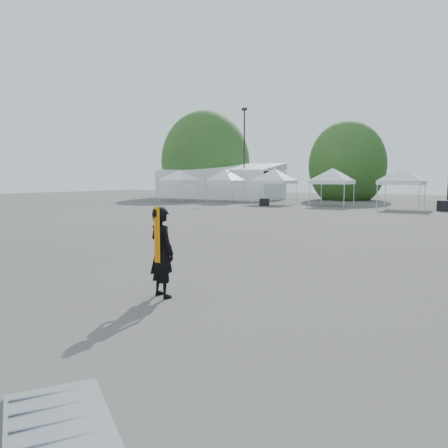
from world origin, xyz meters
The scene contains 14 objects.
ground centered at (0.00, 0.00, 0.00)m, with size 120.00×120.00×0.00m, color #474442.
marquee centered at (-22.00, 35.00, 1.97)m, with size 15.00×6.25×4.23m.
light_pole_west centered at (-18.00, 34.00, 5.77)m, with size 0.60×0.25×10.30m.
tree_far_w centered at (-26.00, 38.00, 4.54)m, with size 4.80×4.80×7.30m.
tree_mid_w centered at (-8.00, 40.00, 3.93)m, with size 4.16×4.16×6.33m.
tent_a centered at (-22.01, 27.18, 3.06)m, with size 4.57×4.57×3.88m.
tent_b centered at (-16.70, 27.87, 3.06)m, with size 4.05×4.05×3.88m.
tent_c centered at (-11.45, 28.15, 3.06)m, with size 4.74×4.74×3.88m.
tent_d centered at (-5.89, 28.23, 3.06)m, with size 4.57×4.57×3.88m.
tent_e centered at (0.03, 27.35, 3.06)m, with size 4.63×4.63×3.88m.
man centered at (0.53, -2.88, 0.94)m, with size 0.79×0.64×1.87m.
barrier_mid centered at (2.86, -7.21, 0.03)m, with size 2.20×1.89×0.06m.
crate_west centered at (-10.93, 24.96, 0.33)m, with size 0.84×0.65×0.65m, color black.
crate_mid centered at (3.34, 26.43, 0.40)m, with size 1.02×0.80×0.80m, color black.
Camera 1 is at (6.25, -9.73, 2.44)m, focal length 35.00 mm.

